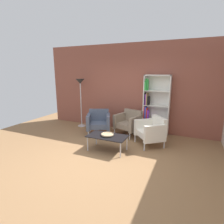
{
  "coord_description": "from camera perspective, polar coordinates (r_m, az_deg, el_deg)",
  "views": [
    {
      "loc": [
        1.87,
        -3.36,
        2.0
      ],
      "look_at": [
        0.01,
        0.84,
        0.95
      ],
      "focal_mm": 28.66,
      "sensor_mm": 36.0,
      "label": 1
    }
  ],
  "objects": [
    {
      "name": "decorative_bowl",
      "position": [
        4.57,
        -1.5,
        -7.14
      ],
      "size": [
        0.32,
        0.32,
        0.05
      ],
      "color": "tan",
      "rests_on": "coffee_table_low"
    },
    {
      "name": "coffee_table_low",
      "position": [
        4.6,
        -1.49,
        -7.92
      ],
      "size": [
        1.0,
        0.56,
        0.4
      ],
      "color": "black",
      "rests_on": "ground_plane"
    },
    {
      "name": "ground_plane",
      "position": [
        4.33,
        -4.76,
        -14.66
      ],
      "size": [
        8.32,
        8.32,
        0.0
      ],
      "primitive_type": "plane",
      "color": "olive"
    },
    {
      "name": "armchair_spare_guest",
      "position": [
        5.74,
        5.42,
        -3.22
      ],
      "size": [
        0.87,
        0.84,
        0.78
      ],
      "rotation": [
        0.0,
        0.0,
        -0.31
      ],
      "color": "gray",
      "rests_on": "ground_plane"
    },
    {
      "name": "brick_back_panel",
      "position": [
        6.13,
        6.14,
        7.66
      ],
      "size": [
        6.4,
        0.12,
        2.9
      ],
      "primitive_type": "cube",
      "color": "brown",
      "rests_on": "ground_plane"
    },
    {
      "name": "armchair_corner_red",
      "position": [
        5.79,
        -4.28,
        -3.05
      ],
      "size": [
        0.91,
        0.88,
        0.78
      ],
      "rotation": [
        0.0,
        0.0,
        0.43
      ],
      "color": "#4C566B",
      "rests_on": "ground_plane"
    },
    {
      "name": "armchair_near_window",
      "position": [
        5.04,
        12.55,
        -5.77
      ],
      "size": [
        0.94,
        0.95,
        0.78
      ],
      "rotation": [
        0.0,
        0.0,
        -0.87
      ],
      "color": "white",
      "rests_on": "ground_plane"
    },
    {
      "name": "floor_lamp_torchiere",
      "position": [
        6.53,
        -10.07,
        7.83
      ],
      "size": [
        0.32,
        0.32,
        1.74
      ],
      "color": "silver",
      "rests_on": "ground_plane"
    },
    {
      "name": "bookshelf_tall",
      "position": [
        5.8,
        13.17,
        1.63
      ],
      "size": [
        0.8,
        0.3,
        1.9
      ],
      "color": "silver",
      "rests_on": "ground_plane"
    }
  ]
}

